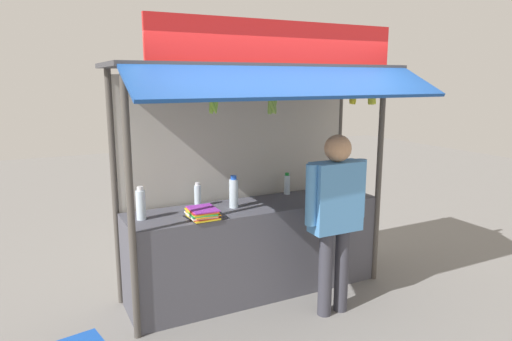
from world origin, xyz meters
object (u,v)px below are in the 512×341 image
Objects in this scene: banana_bunch_inner_left at (272,105)px; banana_bunch_leftmost at (213,105)px; water_bottle_center at (287,184)px; banana_bunch_inner_right at (372,97)px; magazine_stack_back_right at (345,195)px; banana_bunch_rightmost at (353,97)px; magazine_stack_far_right at (202,213)px; vendor_person at (336,209)px; water_bottle_mid_right at (198,195)px; water_bottle_front_right at (234,193)px; water_bottle_mid_left at (141,204)px.

banana_bunch_leftmost is at bearing 179.95° from banana_bunch_inner_left.
water_bottle_center is 1.28m from banana_bunch_inner_right.
banana_bunch_leftmost is (-1.54, -0.20, 0.98)m from magazine_stack_back_right.
banana_bunch_inner_left is at bearing -179.81° from banana_bunch_rightmost.
magazine_stack_far_right is at bearing 157.40° from banana_bunch_inner_left.
water_bottle_mid_right is at bearing -43.06° from vendor_person.
water_bottle_mid_right is 0.86× the size of banana_bunch_leftmost.
water_bottle_mid_right is 1.35m from vendor_person.
water_bottle_center is at bearing 30.71° from banana_bunch_leftmost.
banana_bunch_leftmost is 1.17× the size of banana_bunch_rightmost.
banana_bunch_rightmost reaches higher than water_bottle_front_right.
banana_bunch_leftmost is at bearing -40.45° from water_bottle_mid_left.
banana_bunch_inner_right is (1.66, 0.00, 0.03)m from banana_bunch_leftmost.
water_bottle_front_right is (0.30, -0.20, 0.04)m from water_bottle_mid_right.
magazine_stack_far_right is at bearing -22.94° from water_bottle_mid_left.
magazine_stack_back_right is (2.07, -0.25, -0.10)m from water_bottle_mid_left.
banana_bunch_inner_left is (0.18, -0.43, 0.86)m from water_bottle_front_right.
water_bottle_center is 0.98× the size of banana_bunch_rightmost.
banana_bunch_inner_left is at bearing -30.78° from vendor_person.
water_bottle_mid_left is 1.25× the size of water_bottle_mid_right.
water_bottle_mid_right is 1.20m from banana_bunch_inner_left.
water_bottle_mid_right is 0.92× the size of magazine_stack_back_right.
banana_bunch_rightmost is at bearing -9.25° from magazine_stack_far_right.
banana_bunch_inner_left is (1.08, -0.45, 0.87)m from water_bottle_mid_left.
banana_bunch_inner_right is (1.29, -0.43, 0.91)m from water_bottle_front_right.
banana_bunch_inner_left reaches higher than magazine_stack_far_right.
water_bottle_mid_right is 1.95m from banana_bunch_inner_right.
water_bottle_mid_left is 1.20× the size of banana_bunch_inner_right.
banana_bunch_leftmost is at bearing -172.65° from magazine_stack_back_right.
water_bottle_center is at bearing 49.82° from banana_bunch_inner_left.
magazine_stack_far_right is 0.19× the size of vendor_person.
banana_bunch_leftmost reaches higher than water_bottle_mid_right.
banana_bunch_leftmost is at bearing -15.52° from vendor_person.
magazine_stack_far_right is (-1.57, 0.04, -0.00)m from magazine_stack_back_right.
banana_bunch_leftmost reaches higher than water_bottle_front_right.
water_bottle_front_right is 1.05× the size of banana_bunch_inner_left.
magazine_stack_far_right is at bearing -154.32° from water_bottle_front_right.
water_bottle_mid_left is 1.74m from vendor_person.
banana_bunch_rightmost reaches higher than water_bottle_mid_left.
water_bottle_mid_left is at bearing 167.11° from banana_bunch_rightmost.
water_bottle_mid_right is (0.60, 0.18, -0.03)m from water_bottle_mid_left.
vendor_person is at bearing -25.64° from water_bottle_mid_left.
water_bottle_mid_left is 1.25× the size of banana_bunch_rightmost.
water_bottle_front_right is at bearing -1.14° from water_bottle_mid_left.
banana_bunch_rightmost is 0.14× the size of vendor_person.
water_bottle_front_right is 1.13× the size of banana_bunch_leftmost.
water_bottle_front_right is at bearing 161.45° from banana_bunch_inner_right.
magazine_stack_far_right is 1.01m from banana_bunch_leftmost.
magazine_stack_far_right is 1.32× the size of banana_bunch_rightmost.
banana_bunch_leftmost is 0.92× the size of banana_bunch_inner_left.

